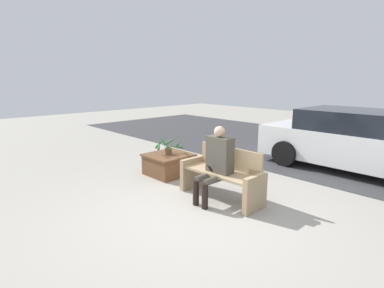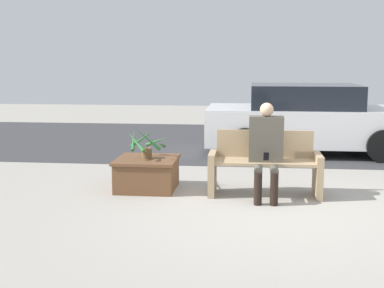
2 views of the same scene
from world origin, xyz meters
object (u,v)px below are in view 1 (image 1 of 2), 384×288
potted_plant (168,145)px  parked_car (355,140)px  planter_box (169,163)px  bench (222,175)px  person_seated (217,160)px

potted_plant → parked_car: size_ratio=0.15×
planter_box → potted_plant: bearing=119.6°
bench → planter_box: bench is taller
planter_box → person_seated: bearing=-10.5°
planter_box → potted_plant: 0.41m
potted_plant → person_seated: bearing=-10.6°
bench → planter_box: bearing=175.0°
parked_car → person_seated: bearing=-104.1°
bench → parked_car: parked_car is taller
planter_box → potted_plant: (-0.00, 0.00, 0.41)m
person_seated → planter_box: bearing=169.5°
bench → parked_car: 3.61m
bench → potted_plant: size_ratio=2.47×
potted_plant → bench: bearing=-5.0°
bench → planter_box: (-1.67, 0.15, -0.17)m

